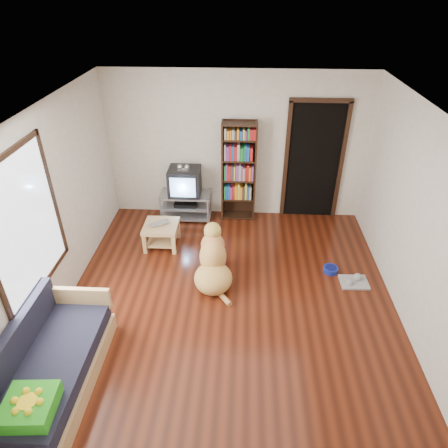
# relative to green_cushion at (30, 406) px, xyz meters

# --- Properties ---
(ground) EXTENTS (5.00, 5.00, 0.00)m
(ground) POSITION_rel_green_cushion_xyz_m (1.75, 1.98, -0.50)
(ground) COLOR #521D0E
(ground) RESTS_ON ground
(ceiling) EXTENTS (5.00, 5.00, 0.00)m
(ceiling) POSITION_rel_green_cushion_xyz_m (1.75, 1.98, 2.10)
(ceiling) COLOR white
(ceiling) RESTS_ON ground
(wall_back) EXTENTS (4.50, 0.00, 4.50)m
(wall_back) POSITION_rel_green_cushion_xyz_m (1.75, 4.48, 0.80)
(wall_back) COLOR beige
(wall_back) RESTS_ON ground
(wall_front) EXTENTS (4.50, 0.00, 4.50)m
(wall_front) POSITION_rel_green_cushion_xyz_m (1.75, -0.52, 0.80)
(wall_front) COLOR beige
(wall_front) RESTS_ON ground
(wall_left) EXTENTS (0.00, 5.00, 5.00)m
(wall_left) POSITION_rel_green_cushion_xyz_m (-0.50, 1.98, 0.80)
(wall_left) COLOR beige
(wall_left) RESTS_ON ground
(wall_right) EXTENTS (0.00, 5.00, 5.00)m
(wall_right) POSITION_rel_green_cushion_xyz_m (4.00, 1.98, 0.80)
(wall_right) COLOR beige
(wall_right) RESTS_ON ground
(green_cushion) EXTENTS (0.49, 0.49, 0.15)m
(green_cushion) POSITION_rel_green_cushion_xyz_m (0.00, 0.00, 0.00)
(green_cushion) COLOR green
(green_cushion) RESTS_ON sofa
(laptop) EXTENTS (0.39, 0.36, 0.03)m
(laptop) POSITION_rel_green_cushion_xyz_m (0.57, 3.28, -0.08)
(laptop) COLOR silver
(laptop) RESTS_ON coffee_table
(dog_bowl) EXTENTS (0.22, 0.22, 0.08)m
(dog_bowl) POSITION_rel_green_cushion_xyz_m (3.25, 2.75, -0.46)
(dog_bowl) COLOR navy
(dog_bowl) RESTS_ON ground
(grey_rag) EXTENTS (0.41, 0.33, 0.03)m
(grey_rag) POSITION_rel_green_cushion_xyz_m (3.55, 2.50, -0.48)
(grey_rag) COLOR #979797
(grey_rag) RESTS_ON ground
(window) EXTENTS (0.03, 1.46, 1.70)m
(window) POSITION_rel_green_cushion_xyz_m (-0.48, 1.48, 1.00)
(window) COLOR white
(window) RESTS_ON wall_left
(doorway) EXTENTS (1.03, 0.05, 2.19)m
(doorway) POSITION_rel_green_cushion_xyz_m (3.10, 4.46, 0.62)
(doorway) COLOR black
(doorway) RESTS_ON wall_back
(tv_stand) EXTENTS (0.90, 0.45, 0.50)m
(tv_stand) POSITION_rel_green_cushion_xyz_m (0.85, 4.23, -0.23)
(tv_stand) COLOR #99999E
(tv_stand) RESTS_ON ground
(crt_tv) EXTENTS (0.55, 0.52, 0.58)m
(crt_tv) POSITION_rel_green_cushion_xyz_m (0.85, 4.25, 0.25)
(crt_tv) COLOR black
(crt_tv) RESTS_ON tv_stand
(bookshelf) EXTENTS (0.60, 0.30, 1.80)m
(bookshelf) POSITION_rel_green_cushion_xyz_m (1.80, 4.32, 0.50)
(bookshelf) COLOR black
(bookshelf) RESTS_ON ground
(sofa) EXTENTS (0.80, 1.80, 0.80)m
(sofa) POSITION_rel_green_cushion_xyz_m (-0.12, 0.59, -0.23)
(sofa) COLOR tan
(sofa) RESTS_ON ground
(coffee_table) EXTENTS (0.55, 0.55, 0.40)m
(coffee_table) POSITION_rel_green_cushion_xyz_m (0.57, 3.31, -0.22)
(coffee_table) COLOR tan
(coffee_table) RESTS_ON ground
(dog) EXTENTS (0.59, 1.04, 0.88)m
(dog) POSITION_rel_green_cushion_xyz_m (1.49, 2.44, -0.17)
(dog) COLOR tan
(dog) RESTS_ON ground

